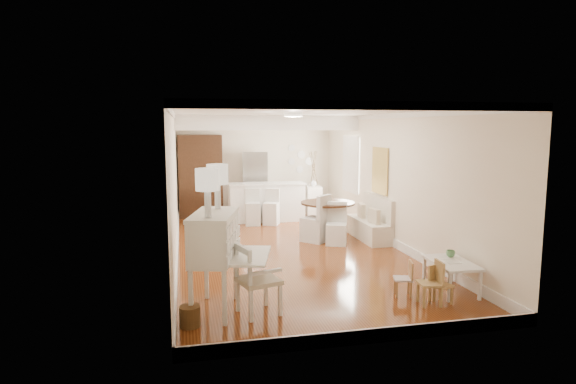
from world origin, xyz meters
name	(u,v)px	position (x,y,z in m)	size (l,w,h in m)	color
room	(286,153)	(0.04, 0.32, 1.98)	(9.00, 9.04, 2.82)	brown
secretary_bureau	(214,262)	(-1.70, -3.08, 0.69)	(1.08, 1.10, 1.38)	white
gustavian_armchair	(258,279)	(-1.13, -3.30, 0.48)	(0.55, 0.55, 0.96)	silver
wicker_basket	(190,316)	(-2.05, -3.54, 0.13)	(0.27, 0.27, 0.27)	#56391B
kids_table	(451,276)	(1.90, -3.06, 0.24)	(0.57, 0.95, 0.47)	silver
kids_chair_a	(430,283)	(1.30, -3.50, 0.32)	(0.31, 0.31, 0.65)	#AA854D
kids_chair_b	(403,278)	(1.09, -3.08, 0.27)	(0.26, 0.26, 0.54)	#AB7D4D
kids_chair_c	(441,285)	(1.48, -3.50, 0.28)	(0.27, 0.27, 0.56)	tan
banquette	(369,218)	(1.99, 0.50, 0.49)	(0.52, 1.60, 0.98)	silver
dining_table	(328,220)	(1.11, 0.81, 0.42)	(1.22, 1.22, 0.83)	#442716
slip_chair_near	(337,224)	(1.12, 0.19, 0.45)	(0.43, 0.45, 0.90)	white
slip_chair_far	(315,218)	(0.75, 0.57, 0.53)	(0.50, 0.52, 1.05)	silver
breakfast_counter	(267,202)	(0.10, 3.10, 0.52)	(2.05, 0.65, 1.03)	white
bar_stool_left	(253,207)	(-0.35, 2.62, 0.47)	(0.37, 0.37, 0.94)	silver
bar_stool_right	(271,207)	(0.13, 2.58, 0.46)	(0.37, 0.37, 0.92)	white
pantry_cabinet	(200,176)	(-1.60, 4.18, 1.15)	(1.20, 0.60, 2.30)	#381E11
fridge	(267,183)	(0.30, 4.15, 0.90)	(0.75, 0.65, 1.80)	silver
sideboard	(313,201)	(1.54, 3.60, 0.43)	(0.40, 0.89, 0.85)	silver
pencil_cup	(450,254)	(2.02, -2.82, 0.53)	(0.14, 0.14, 0.11)	#55925A
branch_vase	(313,183)	(1.54, 3.60, 0.95)	(0.18, 0.18, 0.19)	white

